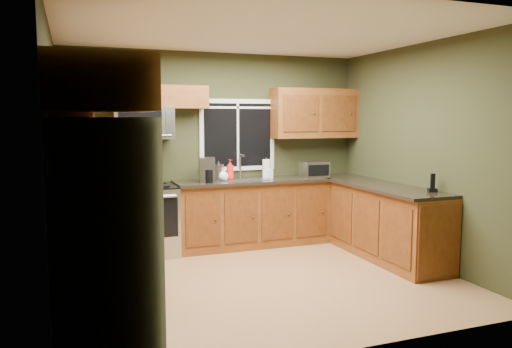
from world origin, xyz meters
TOP-DOWN VIEW (x-y plane):
  - floor at (0.00, 0.00)m, footprint 4.20×4.20m
  - ceiling at (0.00, 0.00)m, footprint 4.20×4.20m
  - back_wall at (0.00, 1.80)m, footprint 4.20×0.00m
  - front_wall at (0.00, -1.80)m, footprint 4.20×0.00m
  - left_wall at (-2.10, 0.00)m, footprint 0.00×3.60m
  - right_wall at (2.10, 0.00)m, footprint 0.00×3.60m
  - window at (0.30, 1.78)m, footprint 1.12×0.03m
  - base_cabinets_left at (-1.80, 0.48)m, footprint 0.60×2.65m
  - countertop_left at (-1.78, 0.48)m, footprint 0.65×2.65m
  - base_cabinets_back at (0.42, 1.50)m, footprint 2.17×0.60m
  - countertop_back at (0.42, 1.48)m, footprint 2.17×0.65m
  - base_cabinets_peninsula at (1.80, 0.54)m, footprint 0.60×2.52m
  - countertop_peninsula at (1.78, 0.55)m, footprint 0.65×2.50m
  - upper_cabinets_left at (-1.94, 0.48)m, footprint 0.33×2.65m
  - upper_cabinets_back_left at (-0.85, 1.64)m, footprint 1.30×0.33m
  - upper_cabinets_back_right at (1.45, 1.64)m, footprint 1.30×0.33m
  - upper_cabinet_over_fridge at (-1.74, -1.30)m, footprint 0.72×0.90m
  - refrigerator at (-1.74, -1.30)m, footprint 0.74×0.90m
  - range at (-1.05, 1.47)m, footprint 0.76×0.69m
  - microwave at (-1.05, 1.61)m, footprint 0.76×0.41m
  - sink at (0.30, 1.49)m, footprint 0.60×0.42m
  - toaster_oven at (1.33, 1.39)m, footprint 0.37×0.29m
  - coffee_maker at (-0.25, 1.42)m, footprint 0.24×0.30m
  - kettle at (-0.05, 1.57)m, footprint 0.18×0.18m
  - paper_towel_roll at (0.65, 1.54)m, footprint 0.15×0.15m
  - soap_bottle_a at (0.12, 1.58)m, footprint 0.13×0.13m
  - soap_bottle_b at (0.68, 1.51)m, footprint 0.10×0.10m
  - soap_bottle_c at (0.00, 1.50)m, footprint 0.18×0.18m
  - cordless_phone at (1.97, -0.36)m, footprint 0.13×0.13m

SIDE VIEW (x-z plane):
  - floor at x=0.00m, z-range 0.00..0.00m
  - base_cabinets_peninsula at x=1.80m, z-range 0.00..0.90m
  - base_cabinets_left at x=-1.80m, z-range 0.00..0.90m
  - base_cabinets_back at x=0.42m, z-range 0.00..0.90m
  - range at x=-1.05m, z-range 0.00..0.94m
  - refrigerator at x=-1.74m, z-range 0.00..1.80m
  - countertop_left at x=-1.78m, z-range 0.90..0.94m
  - countertop_back at x=0.42m, z-range 0.90..0.94m
  - countertop_peninsula at x=1.78m, z-range 0.90..0.94m
  - sink at x=0.30m, z-range 0.77..1.13m
  - cordless_phone at x=1.97m, z-range 0.90..1.11m
  - soap_bottle_c at x=0.00m, z-range 0.94..1.11m
  - soap_bottle_b at x=0.68m, z-range 0.94..1.13m
  - toaster_oven at x=1.33m, z-range 0.94..1.17m
  - kettle at x=-0.05m, z-range 0.93..1.20m
  - paper_towel_roll at x=0.65m, z-range 0.93..1.22m
  - soap_bottle_a at x=0.12m, z-range 0.94..1.22m
  - coffee_maker at x=-0.25m, z-range 0.93..1.26m
  - back_wall at x=0.00m, z-range -0.75..3.45m
  - front_wall at x=0.00m, z-range -0.75..3.45m
  - left_wall at x=-2.10m, z-range -0.45..3.15m
  - right_wall at x=2.10m, z-range -0.45..3.15m
  - window at x=0.30m, z-range 1.04..2.06m
  - microwave at x=-1.05m, z-range 1.52..1.94m
  - upper_cabinets_left at x=-1.94m, z-range 1.50..2.22m
  - upper_cabinets_back_right at x=1.45m, z-range 1.50..2.22m
  - upper_cabinet_over_fridge at x=-1.74m, z-range 1.84..2.22m
  - upper_cabinets_back_left at x=-0.85m, z-range 1.92..2.22m
  - ceiling at x=0.00m, z-range 2.70..2.70m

